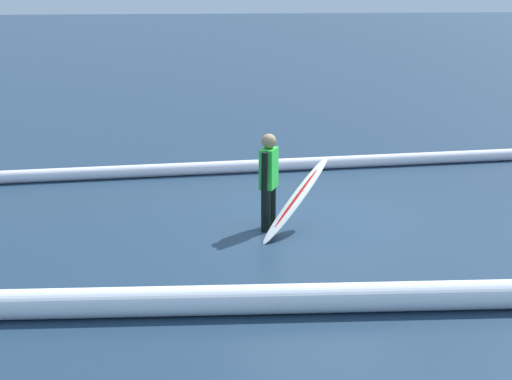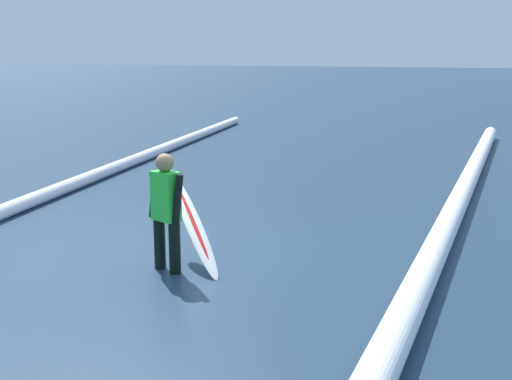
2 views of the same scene
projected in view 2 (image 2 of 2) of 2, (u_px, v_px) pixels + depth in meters
ground_plane at (169, 248)px, 9.14m from camera, size 154.65×154.65×0.00m
surfer at (166, 206)px, 8.05m from camera, size 0.33×0.54×1.44m
surfboard at (193, 224)px, 8.42m from camera, size 1.29×1.22×1.03m
wave_crest_foreground at (60, 189)px, 12.27m from camera, size 23.59×1.69×0.24m
wave_crest_midground at (445, 230)px, 9.41m from camera, size 22.74×2.01×0.33m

